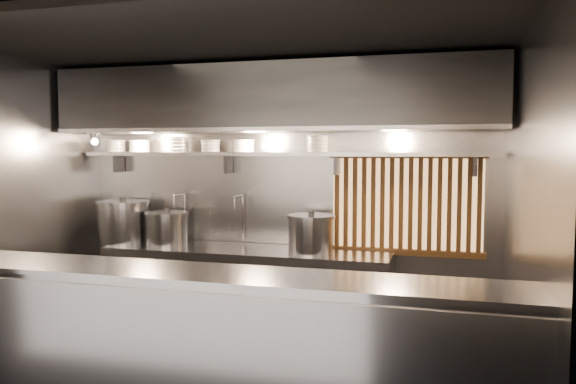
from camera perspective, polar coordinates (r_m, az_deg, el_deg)
The scene contains 23 objects.
floor at distance 5.00m, azimuth -5.45°, elevation -18.37°, with size 4.50×4.50×0.00m, color black.
ceiling at distance 4.69m, azimuth -5.71°, elevation 15.02°, with size 4.50×4.50×0.00m, color black.
wall_back at distance 6.06m, azimuth -0.44°, elevation -0.66°, with size 4.50×4.50×0.00m, color gray.
wall_left at distance 5.84m, azimuth -26.62°, elevation -1.31°, with size 3.00×3.00×0.00m, color gray.
wall_right at distance 4.37m, azimuth 23.16°, elevation -2.96°, with size 3.00×3.00×0.00m, color gray.
serving_counter at distance 3.98m, azimuth -10.69°, elevation -15.78°, with size 4.50×0.56×1.13m.
cooking_bench at distance 5.96m, azimuth -4.25°, elevation -10.03°, with size 3.00×0.70×0.90m, color #A1A1A6.
bowl_shelf at distance 5.86m, azimuth -0.93°, elevation 3.87°, with size 4.40×0.34×0.04m, color #A1A1A6.
exhaust_hood at distance 5.67m, azimuth -1.58°, elevation 9.35°, with size 4.40×0.81×0.65m.
wood_screen at distance 5.79m, azimuth 11.89°, elevation -1.19°, with size 1.56×0.09×1.04m.
faucet_left at distance 6.36m, azimuth -10.78°, elevation -1.35°, with size 0.04×0.30×0.50m.
faucet_right at distance 6.08m, azimuth -4.86°, elevation -1.54°, with size 0.04×0.30×0.50m.
heat_lamp at distance 6.27m, azimuth -19.17°, elevation 5.37°, with size 0.25×0.35×0.20m.
pendant_bulb at distance 5.78m, azimuth -2.22°, elevation 4.67°, with size 0.09×0.09×0.19m.
stock_pot_left at distance 6.48m, azimuth -16.38°, elevation -2.89°, with size 0.61×0.61×0.50m.
stock_pot_mid at distance 6.21m, azimuth -12.20°, elevation -3.62°, with size 0.63×0.63×0.40m.
stock_pot_right at distance 5.59m, azimuth 2.37°, elevation -4.26°, with size 0.52×0.52×0.42m.
bowl_stack_0 at distance 6.67m, azimuth -17.09°, elevation 4.47°, with size 0.22×0.22×0.13m.
bowl_stack_1 at distance 6.52m, azimuth -14.85°, elevation 4.52°, with size 0.24×0.24×0.13m.
bowl_stack_2 at distance 6.29m, azimuth -11.06°, elevation 4.77°, with size 0.24×0.24×0.17m.
bowl_stack_3 at distance 6.13m, azimuth -7.85°, elevation 4.65°, with size 0.21×0.21×0.13m.
bowl_stack_4 at distance 5.98m, azimuth -4.51°, elevation 4.69°, with size 0.23×0.23×0.13m.
bowl_stack_5 at distance 5.76m, azimuth 3.02°, elevation 4.90°, with size 0.23×0.23×0.17m.
Camera 1 is at (1.67, -4.30, 1.93)m, focal length 35.00 mm.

